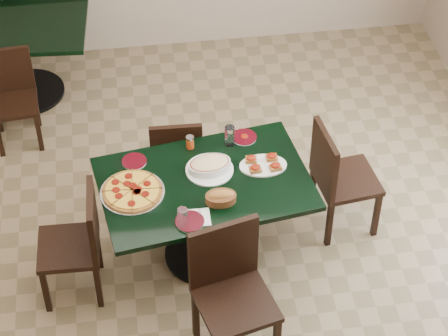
{
  "coord_description": "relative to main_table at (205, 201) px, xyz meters",
  "views": [
    {
      "loc": [
        -0.48,
        -4.2,
        4.9
      ],
      "look_at": [
        0.12,
        0.0,
        0.9
      ],
      "focal_mm": 70.0,
      "sensor_mm": 36.0,
      "label": 1
    }
  ],
  "objects": [
    {
      "name": "side_plate_far_l",
      "position": [
        -0.46,
        0.26,
        0.19
      ],
      "size": [
        0.17,
        0.17,
        0.02
      ],
      "rotation": [
        0.0,
        0.0,
        -0.22
      ],
      "color": "white",
      "rests_on": "main_table"
    },
    {
      "name": "chair_near",
      "position": [
        0.07,
        -0.76,
        -0.0
      ],
      "size": [
        0.56,
        0.56,
        1.0
      ],
      "rotation": [
        0.0,
        0.0,
        0.24
      ],
      "color": "black",
      "rests_on": "floor"
    },
    {
      "name": "water_glass_b",
      "position": [
        -0.19,
        -0.38,
        0.25
      ],
      "size": [
        0.07,
        0.07,
        0.14
      ],
      "primitive_type": "cylinder",
      "color": "white",
      "rests_on": "main_table"
    },
    {
      "name": "napkin_setting",
      "position": [
        -0.08,
        -0.33,
        0.18
      ],
      "size": [
        0.16,
        0.16,
        0.01
      ],
      "rotation": [
        0.0,
        0.0,
        -0.02
      ],
      "color": "white",
      "rests_on": "main_table"
    },
    {
      "name": "pepperoni_pizza",
      "position": [
        -0.5,
        -0.04,
        0.2
      ],
      "size": [
        0.44,
        0.44,
        0.04
      ],
      "rotation": [
        0.0,
        0.0,
        -0.06
      ],
      "color": "silver",
      "rests_on": "main_table"
    },
    {
      "name": "pepper_shaker",
      "position": [
        -0.06,
        0.36,
        0.23
      ],
      "size": [
        0.06,
        0.06,
        0.1
      ],
      "color": "red",
      "rests_on": "main_table"
    },
    {
      "name": "back_chair_near",
      "position": [
        -1.4,
        1.57,
        -0.11
      ],
      "size": [
        0.41,
        0.41,
        0.82
      ],
      "rotation": [
        0.0,
        0.0,
        0.08
      ],
      "color": "black",
      "rests_on": "floor"
    },
    {
      "name": "floor",
      "position": [
        0.01,
        -0.04,
        -0.57
      ],
      "size": [
        5.5,
        5.5,
        0.0
      ],
      "primitive_type": "plane",
      "color": "#7D6648",
      "rests_on": "ground"
    },
    {
      "name": "lasagna_casserole",
      "position": [
        0.05,
        0.11,
        0.23
      ],
      "size": [
        0.33,
        0.33,
        0.09
      ],
      "rotation": [
        0.0,
        0.0,
        0.14
      ],
      "color": "white",
      "rests_on": "main_table"
    },
    {
      "name": "back_table",
      "position": [
        -1.35,
        2.13,
        -0.04
      ],
      "size": [
        1.27,
        0.96,
        0.75
      ],
      "rotation": [
        0.0,
        0.0,
        -0.08
      ],
      "color": "black",
      "rests_on": "floor"
    },
    {
      "name": "chair_right",
      "position": [
        0.99,
        0.17,
        -0.05
      ],
      "size": [
        0.49,
        0.49,
        0.93
      ],
      "rotation": [
        0.0,
        0.0,
        1.7
      ],
      "color": "black",
      "rests_on": "floor"
    },
    {
      "name": "bread_basket",
      "position": [
        0.08,
        -0.2,
        0.22
      ],
      "size": [
        0.21,
        0.14,
        0.09
      ],
      "rotation": [
        0.0,
        0.0,
        -0.0
      ],
      "color": "brown",
      "rests_on": "main_table"
    },
    {
      "name": "chair_far",
      "position": [
        -0.14,
        0.62,
        -0.11
      ],
      "size": [
        0.4,
        0.4,
        0.83
      ],
      "rotation": [
        0.0,
        0.0,
        3.11
      ],
      "color": "black",
      "rests_on": "floor"
    },
    {
      "name": "water_glass_a",
      "position": [
        0.22,
        0.36,
        0.26
      ],
      "size": [
        0.07,
        0.07,
        0.15
      ],
      "primitive_type": "cylinder",
      "color": "white",
      "rests_on": "main_table"
    },
    {
      "name": "side_plate_near",
      "position": [
        -0.14,
        -0.36,
        0.19
      ],
      "size": [
        0.19,
        0.19,
        0.02
      ],
      "rotation": [
        0.0,
        0.0,
        0.14
      ],
      "color": "white",
      "rests_on": "main_table"
    },
    {
      "name": "main_table",
      "position": [
        0.0,
        0.0,
        0.0
      ],
      "size": [
        1.54,
        1.11,
        0.75
      ],
      "rotation": [
        0.0,
        0.0,
        0.15
      ],
      "color": "black",
      "rests_on": "floor"
    },
    {
      "name": "bruschetta_platter",
      "position": [
        0.42,
        0.1,
        0.21
      ],
      "size": [
        0.34,
        0.24,
        0.05
      ],
      "rotation": [
        0.0,
        0.0,
        -0.03
      ],
      "color": "white",
      "rests_on": "main_table"
    },
    {
      "name": "chair_left",
      "position": [
        -0.88,
        -0.18,
        -0.07
      ],
      "size": [
        0.43,
        0.43,
        0.89
      ],
      "rotation": [
        0.0,
        0.0,
        -1.6
      ],
      "color": "black",
      "rests_on": "floor"
    },
    {
      "name": "side_plate_far_r",
      "position": [
        0.34,
        0.41,
        0.19
      ],
      "size": [
        0.18,
        0.18,
        0.03
      ],
      "rotation": [
        0.0,
        0.0,
        0.5
      ],
      "color": "white",
      "rests_on": "main_table"
    }
  ]
}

